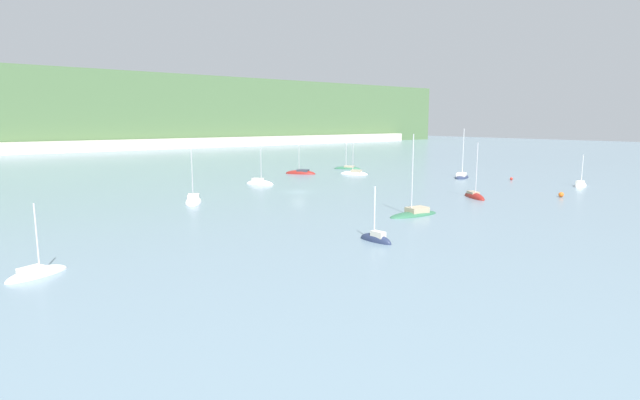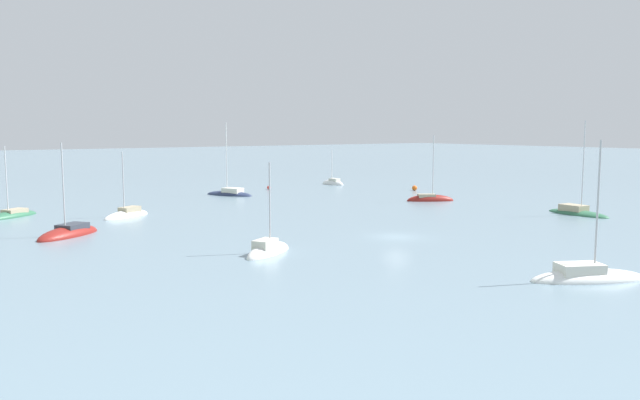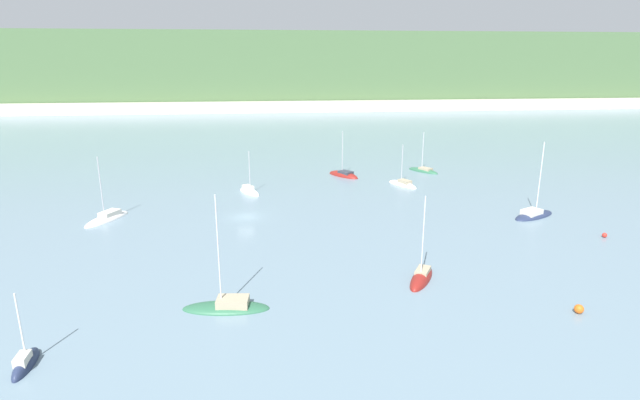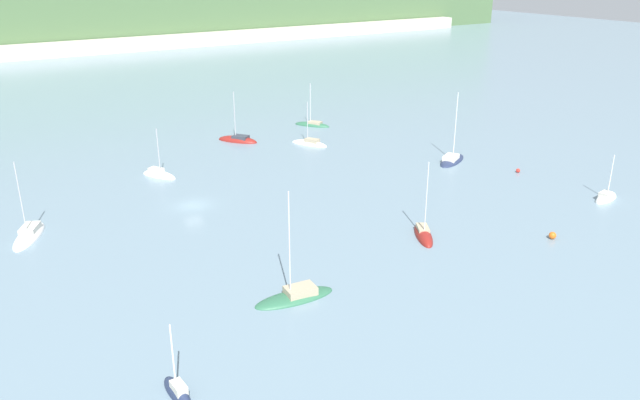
% 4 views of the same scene
% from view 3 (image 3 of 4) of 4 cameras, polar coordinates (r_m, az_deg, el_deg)
% --- Properties ---
extents(ground_plane, '(600.00, 600.00, 0.00)m').
position_cam_3_polar(ground_plane, '(78.06, -8.49, -1.94)').
color(ground_plane, slate).
extents(hillside_ridge, '(463.61, 65.91, 36.01)m').
position_cam_3_polar(hillside_ridge, '(267.96, -7.38, 14.52)').
color(hillside_ridge, '#4C6B42').
rests_on(hillside_ridge, ground_plane).
extents(shore_town_strip, '(394.07, 6.00, 4.82)m').
position_cam_3_polar(shore_town_strip, '(232.42, -7.35, 10.48)').
color(shore_town_strip, beige).
rests_on(shore_town_strip, ground_plane).
extents(sailboat_1, '(5.23, 7.02, 10.66)m').
position_cam_3_polar(sailboat_1, '(57.19, 11.51, -8.79)').
color(sailboat_1, maroon).
rests_on(sailboat_1, ground_plane).
extents(sailboat_2, '(6.23, 7.60, 9.30)m').
position_cam_3_polar(sailboat_2, '(110.85, 11.72, 3.25)').
color(sailboat_2, '#2D6647').
rests_on(sailboat_2, ground_plane).
extents(sailboat_3, '(4.84, 6.51, 8.69)m').
position_cam_3_polar(sailboat_3, '(91.99, -8.07, 0.88)').
color(sailboat_3, white).
rests_on(sailboat_3, ground_plane).
extents(sailboat_4, '(8.85, 6.46, 12.29)m').
position_cam_3_polar(sailboat_4, '(84.36, 23.22, -1.64)').
color(sailboat_4, '#232D4C').
rests_on(sailboat_4, ground_plane).
extents(sailboat_5, '(6.26, 8.83, 10.63)m').
position_cam_3_polar(sailboat_5, '(82.58, -23.13, -2.00)').
color(sailboat_5, white).
rests_on(sailboat_5, ground_plane).
extents(sailboat_7, '(1.50, 4.63, 7.13)m').
position_cam_3_polar(sailboat_7, '(47.99, -30.59, -15.90)').
color(sailboat_7, '#232D4C').
rests_on(sailboat_7, ground_plane).
extents(sailboat_8, '(6.94, 8.11, 10.21)m').
position_cam_3_polar(sailboat_8, '(104.49, 2.72, 2.81)').
color(sailboat_8, maroon).
rests_on(sailboat_8, ground_plane).
extents(sailboat_9, '(5.30, 7.27, 8.68)m').
position_cam_3_polar(sailboat_9, '(97.90, 9.43, 1.73)').
color(sailboat_9, white).
rests_on(sailboat_9, ground_plane).
extents(sailboat_10, '(8.79, 3.70, 12.18)m').
position_cam_3_polar(sailboat_10, '(50.77, -10.57, -11.96)').
color(sailboat_10, '#2D6647').
rests_on(sailboat_10, ground_plane).
extents(mooring_buoy_0, '(0.90, 0.90, 0.90)m').
position_cam_3_polar(mooring_buoy_0, '(55.00, 27.48, -10.99)').
color(mooring_buoy_0, orange).
rests_on(mooring_buoy_0, ground_plane).
extents(mooring_buoy_1, '(0.65, 0.65, 0.65)m').
position_cam_3_polar(mooring_buoy_1, '(78.82, 29.76, -3.51)').
color(mooring_buoy_1, red).
rests_on(mooring_buoy_1, ground_plane).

